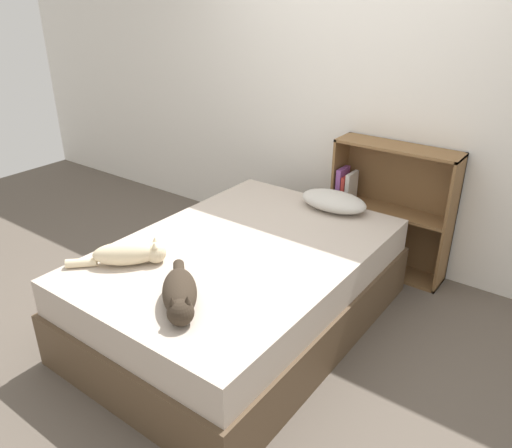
{
  "coord_description": "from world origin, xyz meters",
  "views": [
    {
      "loc": [
        1.7,
        -2.14,
        2.03
      ],
      "look_at": [
        0.0,
        0.15,
        0.67
      ],
      "focal_mm": 35.0,
      "sensor_mm": 36.0,
      "label": 1
    }
  ],
  "objects_px": {
    "bed": "(242,287)",
    "cat_dark": "(180,294)",
    "pillow": "(334,201)",
    "bookshelf": "(389,206)",
    "cat_light": "(130,254)"
  },
  "relations": [
    {
      "from": "bed",
      "to": "cat_dark",
      "type": "height_order",
      "value": "cat_dark"
    },
    {
      "from": "pillow",
      "to": "cat_dark",
      "type": "relative_size",
      "value": 1.03
    },
    {
      "from": "pillow",
      "to": "cat_dark",
      "type": "xyz_separation_m",
      "value": [
        -0.03,
        -1.54,
        0.01
      ]
    },
    {
      "from": "pillow",
      "to": "bookshelf",
      "type": "distance_m",
      "value": 0.51
    },
    {
      "from": "pillow",
      "to": "cat_light",
      "type": "distance_m",
      "value": 1.51
    },
    {
      "from": "pillow",
      "to": "cat_light",
      "type": "height_order",
      "value": "cat_light"
    },
    {
      "from": "cat_dark",
      "to": "bookshelf",
      "type": "xyz_separation_m",
      "value": [
        0.29,
        1.96,
        -0.13
      ]
    },
    {
      "from": "cat_dark",
      "to": "cat_light",
      "type": "bearing_deg",
      "value": -150.34
    },
    {
      "from": "pillow",
      "to": "cat_dark",
      "type": "bearing_deg",
      "value": -91.26
    },
    {
      "from": "bed",
      "to": "pillow",
      "type": "bearing_deg",
      "value": 78.33
    },
    {
      "from": "cat_dark",
      "to": "bookshelf",
      "type": "relative_size",
      "value": 0.48
    },
    {
      "from": "pillow",
      "to": "cat_light",
      "type": "relative_size",
      "value": 1.09
    },
    {
      "from": "pillow",
      "to": "bed",
      "type": "bearing_deg",
      "value": -101.67
    },
    {
      "from": "pillow",
      "to": "cat_light",
      "type": "bearing_deg",
      "value": -112.04
    },
    {
      "from": "bookshelf",
      "to": "cat_light",
      "type": "bearing_deg",
      "value": -114.42
    }
  ]
}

